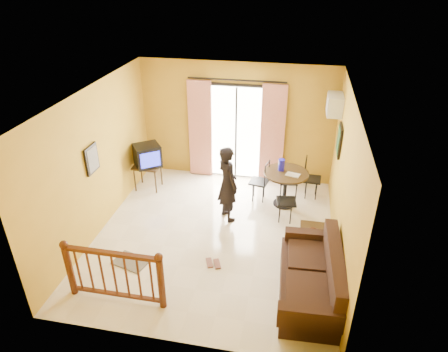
% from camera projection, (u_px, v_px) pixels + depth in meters
% --- Properties ---
extents(ground, '(5.00, 5.00, 0.00)m').
position_uv_depth(ground, '(214.00, 236.00, 7.78)').
color(ground, beige).
rests_on(ground, ground).
extents(room_shell, '(5.00, 5.00, 5.00)m').
position_uv_depth(room_shell, '(213.00, 157.00, 6.96)').
color(room_shell, white).
rests_on(room_shell, ground).
extents(balcony_door, '(2.25, 0.14, 2.46)m').
position_uv_depth(balcony_door, '(236.00, 132.00, 9.30)').
color(balcony_door, black).
rests_on(balcony_door, ground).
extents(tv_table, '(0.60, 0.50, 0.60)m').
position_uv_depth(tv_table, '(147.00, 168.00, 9.15)').
color(tv_table, black).
rests_on(tv_table, ground).
extents(television, '(0.74, 0.72, 0.50)m').
position_uv_depth(television, '(147.00, 155.00, 8.99)').
color(television, black).
rests_on(television, tv_table).
extents(picture_left, '(0.05, 0.42, 0.52)m').
position_uv_depth(picture_left, '(92.00, 159.00, 7.23)').
color(picture_left, black).
rests_on(picture_left, room_shell).
extents(dining_table, '(0.95, 0.95, 0.79)m').
position_uv_depth(dining_table, '(286.00, 179.00, 8.47)').
color(dining_table, black).
rests_on(dining_table, ground).
extents(water_jug, '(0.14, 0.14, 0.25)m').
position_uv_depth(water_jug, '(281.00, 165.00, 8.43)').
color(water_jug, '#1815C6').
rests_on(water_jug, dining_table).
extents(serving_tray, '(0.32, 0.25, 0.02)m').
position_uv_depth(serving_tray, '(293.00, 175.00, 8.28)').
color(serving_tray, beige).
rests_on(serving_tray, dining_table).
extents(dining_chairs, '(1.59, 1.48, 0.95)m').
position_uv_depth(dining_chairs, '(284.00, 205.00, 8.75)').
color(dining_chairs, black).
rests_on(dining_chairs, ground).
extents(air_conditioner, '(0.31, 0.60, 0.40)m').
position_uv_depth(air_conditioner, '(335.00, 104.00, 8.07)').
color(air_conditioner, silver).
rests_on(air_conditioner, room_shell).
extents(botanical_print, '(0.05, 0.50, 0.60)m').
position_uv_depth(botanical_print, '(339.00, 140.00, 7.73)').
color(botanical_print, black).
rests_on(botanical_print, room_shell).
extents(coffee_table, '(0.46, 0.84, 0.37)m').
position_uv_depth(coffee_table, '(312.00, 240.00, 7.26)').
color(coffee_table, black).
rests_on(coffee_table, ground).
extents(bowl, '(0.24, 0.24, 0.06)m').
position_uv_depth(bowl, '(313.00, 232.00, 7.22)').
color(bowl, brown).
rests_on(bowl, coffee_table).
extents(sofa, '(0.98, 1.97, 0.92)m').
position_uv_depth(sofa, '(314.00, 280.00, 6.21)').
color(sofa, black).
rests_on(sofa, ground).
extents(standing_person, '(0.67, 0.70, 1.61)m').
position_uv_depth(standing_person, '(228.00, 184.00, 7.94)').
color(standing_person, black).
rests_on(standing_person, ground).
extents(stair_balustrade, '(1.63, 0.13, 1.04)m').
position_uv_depth(stair_balustrade, '(114.00, 272.00, 6.06)').
color(stair_balustrade, '#471E0F').
rests_on(stair_balustrade, ground).
extents(doormat, '(0.69, 0.55, 0.02)m').
position_uv_depth(doormat, '(131.00, 262.00, 7.09)').
color(doormat, '#585347').
rests_on(doormat, ground).
extents(sandals, '(0.32, 0.27, 0.03)m').
position_uv_depth(sandals, '(213.00, 263.00, 7.05)').
color(sandals, brown).
rests_on(sandals, ground).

